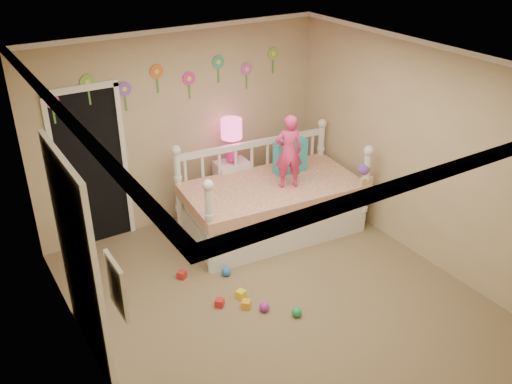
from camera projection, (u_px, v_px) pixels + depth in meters
floor at (277, 299)px, 6.13m from camera, size 4.00×4.50×0.01m
ceiling at (282, 67)px, 4.93m from camera, size 4.00×4.50×0.01m
back_wall at (183, 128)px, 7.22m from camera, size 4.00×0.01×2.60m
left_wall at (80, 255)px, 4.59m from camera, size 0.01×4.50×2.60m
right_wall at (421, 154)px, 6.47m from camera, size 0.01×4.50×2.60m
crown_molding at (282, 70)px, 4.94m from camera, size 4.00×4.50×0.06m
daybed at (272, 189)px, 7.16m from camera, size 2.40×1.45×1.24m
pillow_turquoise at (290, 156)px, 7.35m from camera, size 0.46×0.19×0.45m
pillow_lime at (287, 157)px, 7.44m from camera, size 0.39×0.29×0.35m
child at (289, 152)px, 6.84m from camera, size 0.41×0.34×0.96m
nightstand at (233, 187)px, 7.73m from camera, size 0.48×0.38×0.76m
table_lamp at (232, 134)px, 7.37m from camera, size 0.28×0.28×0.62m
closet_doorway at (92, 168)px, 6.75m from camera, size 0.90×0.04×2.07m
flower_decals at (174, 81)px, 6.88m from camera, size 3.40×0.02×0.50m
mirror_closet at (79, 261)px, 4.95m from camera, size 0.07×1.30×2.10m
wall_picture at (117, 286)px, 3.81m from camera, size 0.05×0.34×0.42m
hanging_bag at (364, 180)px, 7.08m from camera, size 0.20×0.16×0.36m
toy_scatter at (235, 292)px, 6.16m from camera, size 1.24×1.51×0.11m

